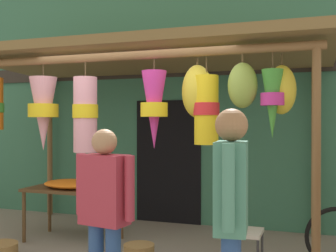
{
  "coord_description": "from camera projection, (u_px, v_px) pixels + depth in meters",
  "views": [
    {
      "loc": [
        2.0,
        -4.38,
        1.64
      ],
      "look_at": [
        0.23,
        0.81,
        1.59
      ],
      "focal_mm": 44.63,
      "sensor_mm": 36.0,
      "label": 1
    }
  ],
  "objects": [
    {
      "name": "vendor_in_orange",
      "position": [
        104.0,
        207.0,
        3.5
      ],
      "size": [
        0.59,
        0.29,
        1.58
      ],
      "color": "#2D5193",
      "rests_on": "ground_plane"
    },
    {
      "name": "display_table",
      "position": [
        73.0,
        193.0,
        5.78
      ],
      "size": [
        1.29,
        0.69,
        0.73
      ],
      "color": "brown",
      "rests_on": "ground_plane"
    },
    {
      "name": "folding_chair",
      "position": [
        236.0,
        226.0,
        4.58
      ],
      "size": [
        0.41,
        0.41,
        0.84
      ],
      "color": "beige",
      "rests_on": "ground_plane"
    },
    {
      "name": "market_stall_canopy",
      "position": [
        142.0,
        74.0,
        5.56
      ],
      "size": [
        4.94,
        2.32,
        2.66
      ],
      "color": "brown",
      "rests_on": "ground_plane"
    },
    {
      "name": "wicker_basket_by_table",
      "position": [
        139.0,
        252.0,
        4.97
      ],
      "size": [
        0.37,
        0.37,
        0.18
      ],
      "primitive_type": "cylinder",
      "color": "olive",
      "rests_on": "ground_plane"
    },
    {
      "name": "flower_heap_on_table",
      "position": [
        72.0,
        184.0,
        5.73
      ],
      "size": [
        0.8,
        0.56,
        0.12
      ],
      "color": "orange",
      "rests_on": "display_table"
    },
    {
      "name": "shopper_by_bananas",
      "position": [
        231.0,
        207.0,
        2.98
      ],
      "size": [
        0.26,
        0.59,
        1.74
      ],
      "color": "#2D5193",
      "rests_on": "ground_plane"
    },
    {
      "name": "shop_facade",
      "position": [
        182.0,
        100.0,
        6.88
      ],
      "size": [
        10.31,
        0.29,
        4.03
      ],
      "color": "#387056",
      "rests_on": "ground_plane"
    }
  ]
}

